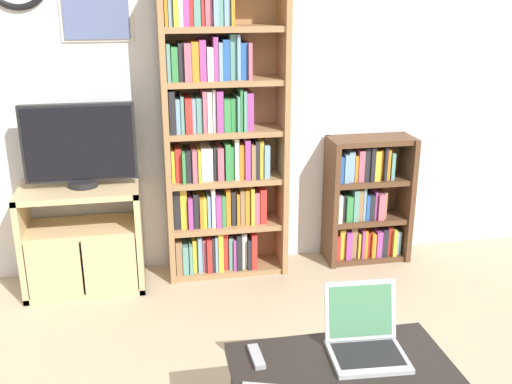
{
  "coord_description": "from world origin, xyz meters",
  "views": [
    {
      "loc": [
        -0.46,
        -1.56,
        1.85
      ],
      "look_at": [
        0.08,
        1.27,
        0.86
      ],
      "focal_mm": 42.0,
      "sensor_mm": 36.0,
      "label": 1
    }
  ],
  "objects_px": {
    "bookshelf_short": "(364,202)",
    "remote_near_laptop": "(256,357)",
    "laptop": "(365,337)",
    "coffee_table": "(341,373)",
    "bookshelf_tall": "(218,138)",
    "television": "(80,146)",
    "tv_stand": "(83,239)"
  },
  "relations": [
    {
      "from": "television",
      "to": "coffee_table",
      "type": "relative_size",
      "value": 0.76
    },
    {
      "from": "tv_stand",
      "to": "coffee_table",
      "type": "relative_size",
      "value": 0.82
    },
    {
      "from": "bookshelf_tall",
      "to": "coffee_table",
      "type": "height_order",
      "value": "bookshelf_tall"
    },
    {
      "from": "bookshelf_tall",
      "to": "coffee_table",
      "type": "relative_size",
      "value": 2.18
    },
    {
      "from": "bookshelf_short",
      "to": "remote_near_laptop",
      "type": "distance_m",
      "value": 1.99
    },
    {
      "from": "tv_stand",
      "to": "bookshelf_short",
      "type": "xyz_separation_m",
      "value": [
        1.91,
        0.11,
        0.09
      ]
    },
    {
      "from": "tv_stand",
      "to": "television",
      "type": "height_order",
      "value": "television"
    },
    {
      "from": "tv_stand",
      "to": "laptop",
      "type": "relative_size",
      "value": 2.26
    },
    {
      "from": "television",
      "to": "coffee_table",
      "type": "bearing_deg",
      "value": -56.4
    },
    {
      "from": "bookshelf_tall",
      "to": "bookshelf_short",
      "type": "xyz_separation_m",
      "value": [
        1.02,
        0.01,
        -0.51
      ]
    },
    {
      "from": "remote_near_laptop",
      "to": "bookshelf_short",
      "type": "bearing_deg",
      "value": 54.79
    },
    {
      "from": "coffee_table",
      "to": "bookshelf_tall",
      "type": "bearing_deg",
      "value": 98.7
    },
    {
      "from": "television",
      "to": "coffee_table",
      "type": "distance_m",
      "value": 2.12
    },
    {
      "from": "bookshelf_short",
      "to": "coffee_table",
      "type": "relative_size",
      "value": 0.99
    },
    {
      "from": "coffee_table",
      "to": "remote_near_laptop",
      "type": "distance_m",
      "value": 0.35
    },
    {
      "from": "bookshelf_short",
      "to": "remote_near_laptop",
      "type": "bearing_deg",
      "value": -123.13
    },
    {
      "from": "bookshelf_short",
      "to": "laptop",
      "type": "distance_m",
      "value": 1.81
    },
    {
      "from": "bookshelf_tall",
      "to": "laptop",
      "type": "relative_size",
      "value": 5.97
    },
    {
      "from": "laptop",
      "to": "coffee_table",
      "type": "bearing_deg",
      "value": -147.94
    },
    {
      "from": "bookshelf_tall",
      "to": "laptop",
      "type": "distance_m",
      "value": 1.79
    },
    {
      "from": "television",
      "to": "bookshelf_short",
      "type": "bearing_deg",
      "value": 2.1
    },
    {
      "from": "tv_stand",
      "to": "television",
      "type": "relative_size",
      "value": 1.09
    },
    {
      "from": "bookshelf_short",
      "to": "coffee_table",
      "type": "bearing_deg",
      "value": -113.2
    },
    {
      "from": "television",
      "to": "coffee_table",
      "type": "xyz_separation_m",
      "value": [
        1.13,
        -1.69,
        -0.59
      ]
    },
    {
      "from": "tv_stand",
      "to": "laptop",
      "type": "distance_m",
      "value": 2.05
    },
    {
      "from": "bookshelf_short",
      "to": "laptop",
      "type": "bearing_deg",
      "value": -110.5
    },
    {
      "from": "laptop",
      "to": "remote_near_laptop",
      "type": "height_order",
      "value": "laptop"
    },
    {
      "from": "television",
      "to": "laptop",
      "type": "bearing_deg",
      "value": -52.57
    },
    {
      "from": "bookshelf_short",
      "to": "coffee_table",
      "type": "xyz_separation_m",
      "value": [
        -0.76,
        -1.76,
        -0.07
      ]
    },
    {
      "from": "television",
      "to": "laptop",
      "type": "distance_m",
      "value": 2.1
    },
    {
      "from": "bookshelf_short",
      "to": "bookshelf_tall",
      "type": "bearing_deg",
      "value": -179.52
    },
    {
      "from": "television",
      "to": "bookshelf_tall",
      "type": "height_order",
      "value": "bookshelf_tall"
    }
  ]
}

